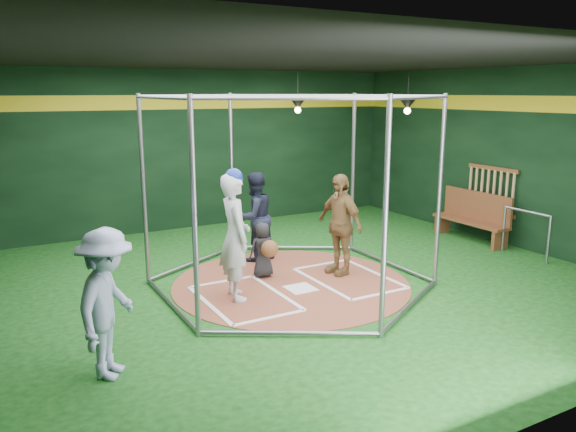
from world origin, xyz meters
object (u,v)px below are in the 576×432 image
batter_figure (235,235)px  dugout_bench (473,216)px  visitor_leopard (340,224)px  umpire (255,217)px

batter_figure → dugout_bench: bearing=7.0°
visitor_leopard → umpire: size_ratio=1.05×
batter_figure → umpire: (1.10, 1.61, -0.16)m
visitor_leopard → dugout_bench: visitor_leopard is taller
batter_figure → visitor_leopard: (2.00, 0.23, -0.12)m
visitor_leopard → dugout_bench: size_ratio=0.97×
dugout_bench → umpire: bearing=168.6°
visitor_leopard → umpire: bearing=-155.0°
batter_figure → dugout_bench: (5.66, 0.70, -0.46)m
visitor_leopard → batter_figure: bearing=-91.7°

